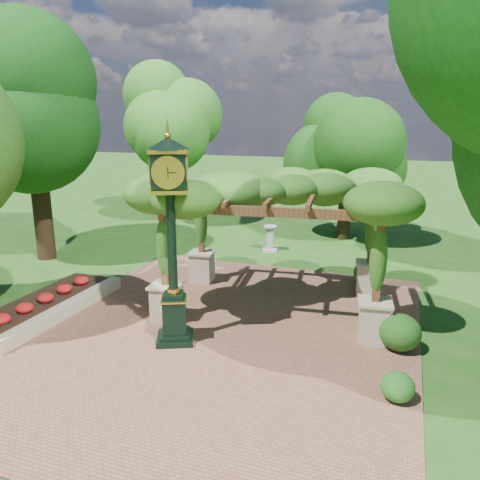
% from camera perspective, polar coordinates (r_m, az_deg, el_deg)
% --- Properties ---
extents(ground, '(120.00, 120.00, 0.00)m').
position_cam_1_polar(ground, '(11.87, -4.20, -13.24)').
color(ground, '#1E4714').
rests_on(ground, ground).
extents(brick_plaza, '(10.00, 12.00, 0.04)m').
position_cam_1_polar(brick_plaza, '(12.68, -2.34, -11.20)').
color(brick_plaza, brown).
rests_on(brick_plaza, ground).
extents(border_wall, '(0.35, 5.00, 0.40)m').
position_cam_1_polar(border_wall, '(14.48, -20.43, -8.01)').
color(border_wall, '#C6B793').
rests_on(border_wall, ground).
extents(flower_bed, '(1.50, 5.00, 0.36)m').
position_cam_1_polar(flower_bed, '(15.06, -23.08, -7.48)').
color(flower_bed, red).
rests_on(flower_bed, ground).
extents(pedestal_clock, '(1.36, 1.36, 5.19)m').
position_cam_1_polar(pedestal_clock, '(11.30, -8.40, 2.00)').
color(pedestal_clock, black).
rests_on(pedestal_clock, brick_plaza).
extents(pergola, '(6.93, 4.83, 4.08)m').
position_cam_1_polar(pergola, '(13.44, 4.45, 5.14)').
color(pergola, '#C7B494').
rests_on(pergola, brick_plaza).
extents(sundial, '(0.73, 0.73, 1.12)m').
position_cam_1_polar(sundial, '(20.14, 3.69, 0.00)').
color(sundial, '#9C9C94').
rests_on(sundial, ground).
extents(shrub_front, '(0.80, 0.80, 0.61)m').
position_cam_1_polar(shrub_front, '(10.27, 18.67, -16.60)').
color(shrub_front, '#23621C').
rests_on(shrub_front, brick_plaza).
extents(shrub_mid, '(1.26, 1.26, 0.90)m').
position_cam_1_polar(shrub_mid, '(12.23, 18.95, -10.61)').
color(shrub_mid, '#1F4D15').
rests_on(shrub_mid, brick_plaza).
extents(shrub_back, '(0.97, 0.97, 0.83)m').
position_cam_1_polar(shrub_back, '(16.60, 15.26, -3.78)').
color(shrub_back, '#2F661D').
rests_on(shrub_back, brick_plaza).
extents(tree_west_near, '(4.88, 4.88, 9.15)m').
position_cam_1_polar(tree_west_near, '(20.04, -24.20, 15.48)').
color(tree_west_near, black).
rests_on(tree_west_near, ground).
extents(tree_west_far, '(4.29, 4.29, 8.39)m').
position_cam_1_polar(tree_west_far, '(26.28, -9.79, 14.81)').
color(tree_west_far, black).
rests_on(tree_west_far, ground).
extents(tree_north, '(3.88, 3.88, 6.16)m').
position_cam_1_polar(tree_north, '(22.21, 13.00, 10.82)').
color(tree_north, black).
rests_on(tree_north, ground).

